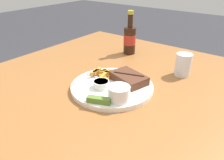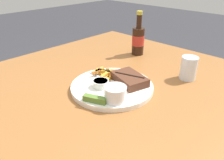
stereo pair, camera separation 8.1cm
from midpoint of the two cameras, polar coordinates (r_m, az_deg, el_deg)
dining_table at (r=0.87m, az=-2.69°, el=-6.83°), size 1.16×1.23×0.75m
dinner_plate at (r=0.83m, az=-2.82°, el=-1.86°), size 0.31×0.31×0.02m
steak_portion at (r=0.84m, az=1.60°, el=0.45°), size 0.16×0.12×0.03m
fries_pile at (r=0.88m, az=-4.25°, el=1.57°), size 0.12×0.15×0.02m
coleslaw_cup at (r=0.72m, az=-1.42°, el=-3.38°), size 0.07×0.07×0.05m
dipping_sauce_cup at (r=0.80m, az=-5.75°, el=-1.08°), size 0.06×0.06×0.03m
pickle_spear at (r=0.71m, az=-6.73°, el=-5.34°), size 0.08×0.05×0.02m
fork_utensil at (r=0.88m, az=-6.60°, el=0.56°), size 0.13×0.02×0.00m
beer_bottle at (r=1.16m, az=2.60°, el=10.67°), size 0.06×0.06×0.22m
drinking_glass at (r=0.95m, az=15.82°, el=3.82°), size 0.07×0.07×0.10m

